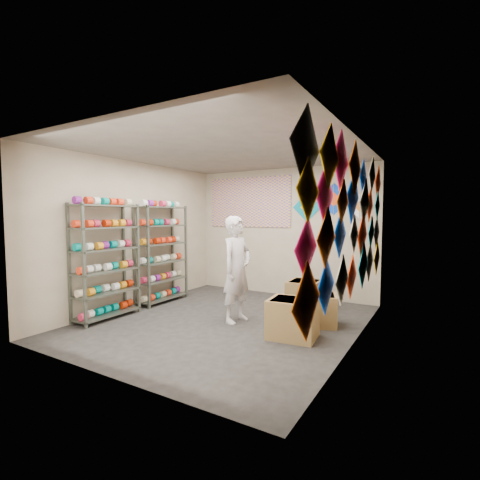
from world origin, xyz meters
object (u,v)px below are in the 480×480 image
Objects in this scene: shelf_rack_front at (106,261)px; shopkeeper at (237,269)px; shelf_rack_back at (161,254)px; carton_a at (293,319)px; carton_c at (304,295)px; carton_b at (317,310)px.

shopkeeper is (1.94, 0.95, -0.10)m from shelf_rack_front.
shelf_rack_back is at bearing 90.00° from shelf_rack_front.
carton_c is at bearing 97.98° from carton_a.
shelf_rack_back is at bearing 163.95° from carton_b.
shelf_rack_back is 3.21× the size of carton_b.
shelf_rack_front reaches higher than carton_b.
carton_a reaches higher than carton_b.
shelf_rack_front is 3.15m from carton_a.
shopkeeper is (1.94, -0.35, -0.10)m from shelf_rack_back.
carton_a is at bearing 13.16° from shelf_rack_front.
carton_c reaches higher than carton_b.
shelf_rack_back is at bearing -163.65° from carton_c.
shelf_rack_front is at bearing -173.05° from carton_a.
shelf_rack_back is 3.20× the size of carton_c.
carton_b is 1.00× the size of carton_c.
shelf_rack_back reaches higher than carton_c.
carton_a is at bearing -78.53° from carton_c.
shelf_rack_front is at bearing 123.12° from shopkeeper.
shopkeeper is 1.40m from carton_b.
shopkeeper is at bearing -176.39° from carton_b.
shopkeeper is at bearing -121.19° from carton_c.
carton_c is at bearing 19.06° from shelf_rack_back.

